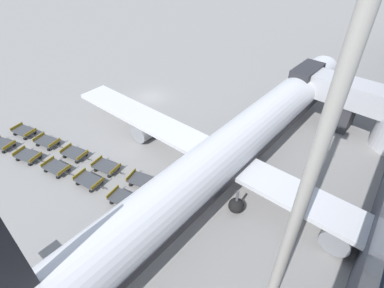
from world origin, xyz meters
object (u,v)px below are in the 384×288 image
object	(u,v)px
airplane	(233,148)
baggage_dolly_row_mid_a_col_b	(47,142)
baggage_dolly_row_near_col_a	(2,144)
baggage_dolly_row_near_col_e	(124,199)
baggage_dolly_row_mid_a_col_d	(106,167)
baggage_dolly_row_mid_a_col_e	(142,181)
apron_light_mast	(322,141)
baggage_dolly_row_near_col_d	(89,181)
baggage_dolly_row_near_col_b	(28,156)
baggage_dolly_row_mid_a_col_c	(75,153)
baggage_dolly_row_mid_a_col_a	(24,131)
baggage_dolly_row_near_col_c	(56,168)

from	to	relation	value
airplane	baggage_dolly_row_mid_a_col_b	size ratio (longest dim) A/B	14.06
baggage_dolly_row_near_col_a	baggage_dolly_row_near_col_e	bearing A→B (deg)	8.11
airplane	baggage_dolly_row_mid_a_col_d	world-z (taller)	airplane
airplane	baggage_dolly_row_mid_a_col_b	world-z (taller)	airplane
baggage_dolly_row_mid_a_col_e	apron_light_mast	xyz separation A→B (m)	(14.72, -2.90, 13.24)
baggage_dolly_row_mid_a_col_b	apron_light_mast	world-z (taller)	apron_light_mast
baggage_dolly_row_mid_a_col_e	baggage_dolly_row_near_col_d	bearing A→B (deg)	-143.73
airplane	baggage_dolly_row_mid_a_col_b	distance (m)	21.14
baggage_dolly_row_mid_a_col_d	baggage_dolly_row_near_col_a	bearing A→B (deg)	-160.43
baggage_dolly_row_near_col_d	baggage_dolly_row_near_col_e	world-z (taller)	same
baggage_dolly_row_near_col_d	baggage_dolly_row_mid_a_col_b	world-z (taller)	same
baggage_dolly_row_mid_a_col_d	apron_light_mast	distance (m)	23.31
baggage_dolly_row_mid_a_col_b	baggage_dolly_row_near_col_b	bearing A→B (deg)	-77.22
baggage_dolly_row_mid_a_col_c	apron_light_mast	xyz separation A→B (m)	(23.49, -1.59, 13.24)
airplane	baggage_dolly_row_mid_a_col_a	size ratio (longest dim) A/B	14.11
baggage_dolly_row_near_col_d	baggage_dolly_row_mid_a_col_d	xyz separation A→B (m)	(-0.18, 2.33, 0.00)
baggage_dolly_row_near_col_a	baggage_dolly_row_mid_a_col_e	world-z (taller)	same
baggage_dolly_row_near_col_e	apron_light_mast	world-z (taller)	apron_light_mast
baggage_dolly_row_near_col_d	baggage_dolly_row_near_col_e	distance (m)	4.48
baggage_dolly_row_near_col_b	baggage_dolly_row_mid_a_col_c	xyz separation A→B (m)	(3.68, 3.21, 0.00)
baggage_dolly_row_near_col_b	baggage_dolly_row_mid_a_col_e	bearing A→B (deg)	20.01
baggage_dolly_row_near_col_b	apron_light_mast	size ratio (longest dim) A/B	0.14
baggage_dolly_row_near_col_c	apron_light_mast	xyz separation A→B (m)	(23.06, 0.93, 13.24)
baggage_dolly_row_mid_a_col_b	baggage_dolly_row_mid_a_col_c	world-z (taller)	same
baggage_dolly_row_mid_a_col_c	baggage_dolly_row_mid_a_col_d	xyz separation A→B (m)	(4.42, 0.59, 0.00)
baggage_dolly_row_near_col_d	baggage_dolly_row_mid_a_col_e	size ratio (longest dim) A/B	0.99
baggage_dolly_row_mid_a_col_a	baggage_dolly_row_mid_a_col_d	world-z (taller)	same
baggage_dolly_row_near_col_c	baggage_dolly_row_near_col_e	xyz separation A→B (m)	(8.63, 1.14, 0.00)
baggage_dolly_row_near_col_a	baggage_dolly_row_mid_a_col_b	bearing A→B (deg)	41.65
baggage_dolly_row_near_col_e	baggage_dolly_row_mid_a_col_a	distance (m)	17.40
baggage_dolly_row_near_col_d	baggage_dolly_row_mid_a_col_c	xyz separation A→B (m)	(-4.60, 1.74, 0.00)
baggage_dolly_row_mid_a_col_a	baggage_dolly_row_mid_a_col_c	bearing A→B (deg)	6.82
baggage_dolly_row_near_col_a	baggage_dolly_row_near_col_e	xyz separation A→B (m)	(17.01, 2.42, 0.00)
baggage_dolly_row_near_col_d	baggage_dolly_row_mid_a_col_d	size ratio (longest dim) A/B	0.99
baggage_dolly_row_near_col_e	apron_light_mast	distance (m)	19.58
baggage_dolly_row_near_col_a	baggage_dolly_row_mid_a_col_b	size ratio (longest dim) A/B	1.00
baggage_dolly_row_near_col_d	baggage_dolly_row_mid_a_col_b	size ratio (longest dim) A/B	0.99
baggage_dolly_row_near_col_c	baggage_dolly_row_mid_a_col_d	world-z (taller)	same
airplane	baggage_dolly_row_mid_a_col_a	bearing A→B (deg)	-159.48
baggage_dolly_row_mid_a_col_a	baggage_dolly_row_mid_a_col_d	size ratio (longest dim) A/B	1.00
baggage_dolly_row_near_col_b	baggage_dolly_row_near_col_c	bearing A→B (deg)	9.60
baggage_dolly_row_near_col_b	baggage_dolly_row_mid_a_col_d	bearing A→B (deg)	25.18
baggage_dolly_row_near_col_b	baggage_dolly_row_near_col_e	bearing A→B (deg)	8.20
apron_light_mast	baggage_dolly_row_near_col_a	bearing A→B (deg)	-175.97
baggage_dolly_row_mid_a_col_a	apron_light_mast	size ratio (longest dim) A/B	0.13
baggage_dolly_row_near_col_a	baggage_dolly_row_near_col_e	distance (m)	17.18
baggage_dolly_row_near_col_a	baggage_dolly_row_mid_a_col_c	distance (m)	8.80
baggage_dolly_row_near_col_a	apron_light_mast	distance (m)	34.17
baggage_dolly_row_near_col_d	baggage_dolly_row_mid_a_col_a	distance (m)	12.95
baggage_dolly_row_near_col_e	baggage_dolly_row_near_col_b	bearing A→B (deg)	-171.80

